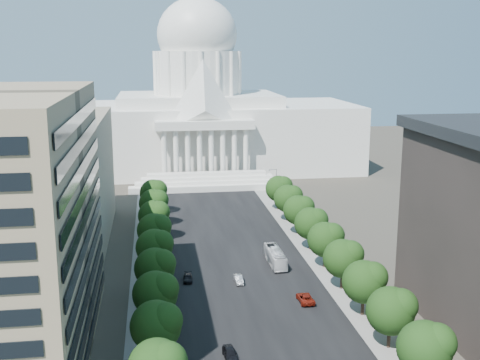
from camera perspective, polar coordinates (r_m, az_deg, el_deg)
name	(u,v)px	position (r m, az deg, el deg)	size (l,w,h in m)	color
road_asphalt	(230,244)	(144.77, -0.92, -6.12)	(30.00, 260.00, 0.01)	black
sidewalk_left	(150,248)	(143.72, -8.50, -6.40)	(8.00, 260.00, 0.02)	gray
sidewalk_right	(307,241)	(148.27, 6.42, -5.74)	(8.00, 260.00, 0.02)	gray
capitol	(199,117)	(233.19, -3.96, 5.95)	(120.00, 56.00, 73.00)	white
office_block_left_far	(26,181)	(152.50, -19.64, -0.05)	(38.00, 52.00, 30.00)	gray
tree_l_c	(158,325)	(90.97, -7.78, -13.43)	(7.79, 7.60, 9.97)	#33261C
tree_l_d	(157,292)	(101.92, -7.86, -10.51)	(7.79, 7.60, 9.97)	#33261C
tree_l_e	(156,267)	(113.09, -7.92, -8.16)	(7.79, 7.60, 9.97)	#33261C
tree_l_f	(156,246)	(124.41, -7.98, -6.24)	(7.79, 7.60, 9.97)	#33261C
tree_l_g	(155,229)	(135.84, -8.02, -4.63)	(7.79, 7.60, 9.97)	#33261C
tree_l_h	(155,215)	(147.37, -8.06, -3.28)	(7.79, 7.60, 9.97)	#33261C
tree_l_i	(155,203)	(158.96, -8.09, -2.13)	(7.79, 7.60, 9.97)	#33261C
tree_l_j	(154,192)	(170.62, -8.12, -1.13)	(7.79, 7.60, 9.97)	#33261C
tree_r_b	(428,347)	(87.96, 17.37, -14.86)	(7.79, 7.60, 9.97)	#33261C
tree_r_c	(393,309)	(97.78, 14.31, -11.81)	(7.79, 7.60, 9.97)	#33261C
tree_r_d	(366,281)	(108.05, 11.86, -9.31)	(7.79, 7.60, 9.97)	#33261C
tree_r_e	(344,257)	(118.63, 9.88, -7.24)	(7.79, 7.60, 9.97)	#33261C
tree_r_f	(327,238)	(129.47, 8.24, -5.50)	(7.79, 7.60, 9.97)	#33261C
tree_r_g	(312,223)	(140.49, 6.86, -4.03)	(7.79, 7.60, 9.97)	#33261C
tree_r_h	(300,209)	(151.67, 5.68, -2.77)	(7.79, 7.60, 9.97)	#33261C
tree_r_i	(289,198)	(162.96, 4.67, -1.69)	(7.79, 7.60, 9.97)	#33261C
tree_r_j	(280,188)	(174.34, 3.79, -0.74)	(7.79, 7.60, 9.97)	#33261C
streetlight_b	(405,315)	(97.95, 15.34, -12.23)	(2.61, 0.44, 9.00)	gray
streetlight_c	(352,260)	(119.50, 10.56, -7.44)	(2.61, 0.44, 9.00)	gray
streetlight_d	(317,223)	(142.18, 7.33, -4.11)	(2.61, 0.44, 9.00)	gray
streetlight_e	(293,198)	(165.53, 5.03, -1.70)	(2.61, 0.44, 9.00)	gray
streetlight_f	(275,179)	(189.30, 3.30, 0.12)	(2.61, 0.44, 9.00)	gray
car_dark_a	(230,354)	(94.40, -0.95, -16.14)	(1.93, 4.80, 1.63)	black
car_silver	(238,279)	(121.78, -0.14, -9.40)	(1.53, 4.38, 1.44)	#94969B
car_red	(305,298)	(113.68, 6.21, -11.09)	(2.57, 5.58, 1.55)	maroon
car_dark_b	(188,278)	(123.03, -4.97, -9.26)	(1.80, 4.43, 1.29)	black
city_bus	(275,257)	(131.68, 3.36, -7.27)	(2.84, 12.12, 3.38)	silver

